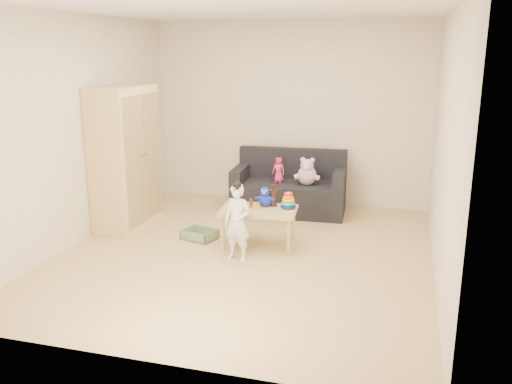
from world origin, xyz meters
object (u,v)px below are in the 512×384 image
(sofa, at_px, (289,197))
(toddler, at_px, (237,223))
(wardrobe, at_px, (125,158))
(play_table, at_px, (259,228))

(sofa, xyz_separation_m, toddler, (-0.17, -1.85, 0.19))
(wardrobe, xyz_separation_m, toddler, (1.71, -0.75, -0.48))
(play_table, distance_m, toddler, 0.49)
(sofa, xyz_separation_m, play_table, (-0.05, -1.41, 0.01))
(play_table, bearing_deg, sofa, 87.95)
(sofa, relative_size, toddler, 1.86)
(sofa, distance_m, play_table, 1.41)
(wardrobe, xyz_separation_m, sofa, (1.87, 1.11, -0.67))
(play_table, height_order, toddler, toddler)
(wardrobe, height_order, toddler, wardrobe)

